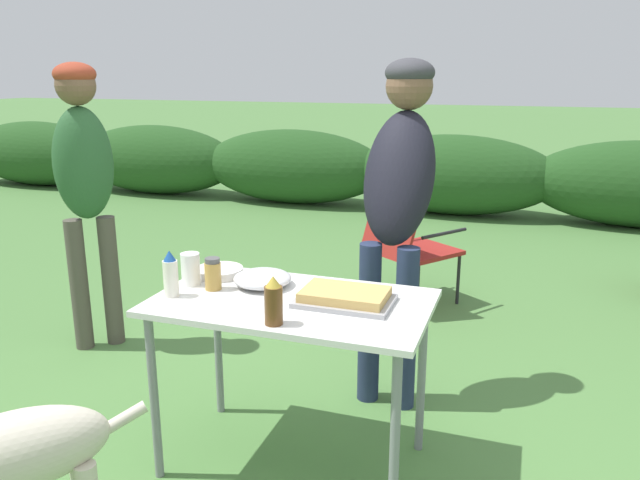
{
  "coord_description": "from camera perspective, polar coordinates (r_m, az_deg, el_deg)",
  "views": [
    {
      "loc": [
        0.87,
        -2.17,
        1.62
      ],
      "look_at": [
        -0.01,
        0.38,
        0.89
      ],
      "focal_mm": 35.0,
      "sensor_mm": 36.0,
      "label": 1
    }
  ],
  "objects": [
    {
      "name": "shrub_hedge",
      "position": [
        7.43,
        12.06,
        5.86
      ],
      "size": [
        14.4,
        0.9,
        0.92
      ],
      "color": "#234C1E",
      "rests_on": "ground"
    },
    {
      "name": "folding_table",
      "position": [
        2.53,
        -2.59,
        -7.11
      ],
      "size": [
        1.1,
        0.64,
        0.74
      ],
      "color": "silver",
      "rests_on": "ground"
    },
    {
      "name": "mayo_bottle",
      "position": [
        2.58,
        -13.5,
        -3.1
      ],
      "size": [
        0.06,
        0.06,
        0.19
      ],
      "color": "silver",
      "rests_on": "folding_table"
    },
    {
      "name": "beer_bottle",
      "position": [
        2.24,
        -4.28,
        -5.62
      ],
      "size": [
        0.07,
        0.07,
        0.18
      ],
      "color": "brown",
      "rests_on": "folding_table"
    },
    {
      "name": "mixing_bowl",
      "position": [
        2.66,
        -5.28,
        -3.53
      ],
      "size": [
        0.25,
        0.25,
        0.07
      ],
      "primitive_type": "ellipsoid",
      "color": "silver",
      "rests_on": "folding_table"
    },
    {
      "name": "spice_jar",
      "position": [
        2.63,
        -9.77,
        -3.09
      ],
      "size": [
        0.07,
        0.07,
        0.14
      ],
      "color": "#B2893D",
      "rests_on": "folding_table"
    },
    {
      "name": "paper_cup_stack",
      "position": [
        2.7,
        -11.74,
        -2.62
      ],
      "size": [
        0.08,
        0.08,
        0.14
      ],
      "primitive_type": "cylinder",
      "color": "white",
      "rests_on": "folding_table"
    },
    {
      "name": "camp_chair_near_hedge",
      "position": [
        4.4,
        8.1,
        -0.16
      ],
      "size": [
        0.72,
        0.75,
        0.83
      ],
      "rotation": [
        0.0,
        0.0,
        -0.62
      ],
      "color": "maroon",
      "rests_on": "ground"
    },
    {
      "name": "ground_plane",
      "position": [
        2.85,
        -2.43,
        -19.56
      ],
      "size": [
        60.0,
        60.0,
        0.0
      ],
      "primitive_type": "plane",
      "color": "#4C7A3D"
    },
    {
      "name": "standing_person_in_dark_puffer",
      "position": [
        3.82,
        -20.75,
        5.75
      ],
      "size": [
        0.4,
        0.4,
        1.67
      ],
      "rotation": [
        0.0,
        0.0,
        0.77
      ],
      "color": "#4C473D",
      "rests_on": "ground"
    },
    {
      "name": "plate_stack",
      "position": [
        2.82,
        -9.2,
        -2.88
      ],
      "size": [
        0.21,
        0.21,
        0.04
      ],
      "primitive_type": "cylinder",
      "color": "white",
      "rests_on": "folding_table"
    },
    {
      "name": "standing_person_with_beanie",
      "position": [
        3.03,
        7.22,
        4.67
      ],
      "size": [
        0.37,
        0.5,
        1.68
      ],
      "rotation": [
        0.0,
        0.0,
        -0.07
      ],
      "color": "#232D4C",
      "rests_on": "ground"
    },
    {
      "name": "food_tray",
      "position": [
        2.45,
        2.28,
        -5.24
      ],
      "size": [
        0.38,
        0.25,
        0.06
      ],
      "color": "#9E9EA3",
      "rests_on": "folding_table"
    }
  ]
}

